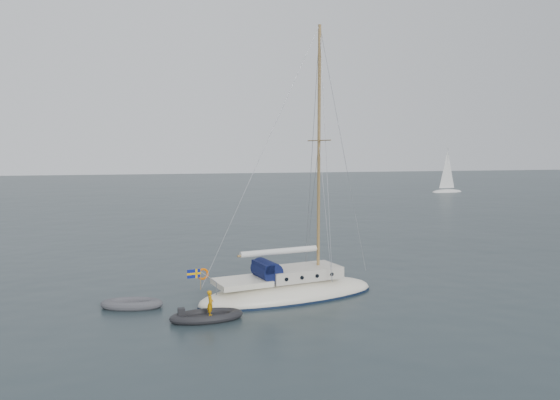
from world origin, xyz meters
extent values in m
plane|color=black|center=(0.00, 0.00, 0.00)|extent=(300.00, 300.00, 0.00)
ellipsoid|color=silver|center=(0.41, -1.71, 0.17)|extent=(10.14, 3.16, 1.69)
cube|color=beige|center=(1.20, -1.71, 1.33)|extent=(4.06, 2.14, 0.62)
cube|color=silver|center=(-2.30, -1.71, 1.15)|extent=(2.71, 2.14, 0.28)
cylinder|color=#0D133B|center=(-0.89, -1.71, 1.64)|extent=(1.08, 1.86, 1.08)
cube|color=#0D133B|center=(-1.11, -1.71, 1.87)|extent=(0.51, 1.86, 0.45)
cylinder|color=#997946|center=(2.21, -1.71, 7.78)|extent=(0.17, 0.17, 13.53)
cylinder|color=#997946|center=(2.21, -1.71, 8.45)|extent=(0.06, 2.48, 0.06)
cylinder|color=#997946|center=(-0.15, -1.71, 2.54)|extent=(4.73, 0.11, 0.11)
cylinder|color=silver|center=(-0.15, -1.71, 2.59)|extent=(4.40, 0.32, 0.32)
cylinder|color=#9A9CA3|center=(-4.10, -1.71, 1.63)|extent=(0.05, 2.48, 0.05)
torus|color=#E95E00|center=(-4.16, -1.04, 1.63)|extent=(0.61, 0.11, 0.61)
cylinder|color=#997946|center=(-4.49, -1.71, 1.52)|extent=(0.03, 0.03, 1.01)
cube|color=navy|center=(-4.83, -1.71, 1.86)|extent=(0.68, 0.02, 0.43)
cube|color=#EFA600|center=(-4.83, -1.71, 1.86)|extent=(0.70, 0.03, 0.10)
cube|color=#EFA600|center=(-4.71, -1.71, 1.86)|extent=(0.10, 0.03, 0.45)
cylinder|color=black|center=(-0.27, -0.63, 1.33)|extent=(0.20, 0.07, 0.20)
cylinder|color=black|center=(-0.27, -2.79, 1.33)|extent=(0.20, 0.07, 0.20)
cylinder|color=black|center=(0.64, -0.63, 1.33)|extent=(0.20, 0.07, 0.20)
cylinder|color=black|center=(0.64, -2.79, 1.33)|extent=(0.20, 0.07, 0.20)
cylinder|color=black|center=(1.54, -0.63, 1.33)|extent=(0.20, 0.07, 0.20)
cylinder|color=black|center=(1.54, -2.79, 1.33)|extent=(0.20, 0.07, 0.20)
cylinder|color=black|center=(2.44, -0.63, 1.33)|extent=(0.20, 0.07, 0.20)
cylinder|color=black|center=(2.44, -2.79, 1.33)|extent=(0.20, 0.07, 0.20)
cube|color=#4C4D52|center=(-7.75, -1.49, 0.13)|extent=(1.91, 0.79, 0.11)
cube|color=black|center=(-4.31, -4.41, 0.13)|extent=(2.16, 0.90, 0.11)
cube|color=black|center=(-5.49, -4.41, 0.41)|extent=(0.32, 0.32, 0.54)
imported|color=#CA8105|center=(-4.13, -4.41, 0.78)|extent=(0.39, 0.51, 1.24)
ellipsoid|color=silver|center=(47.71, 60.62, 0.05)|extent=(6.52, 2.17, 1.09)
cylinder|color=#9A9CA3|center=(47.71, 60.62, 4.34)|extent=(0.11, 0.11, 7.60)
cone|color=silver|center=(47.66, 60.62, 4.34)|extent=(3.48, 3.48, 7.06)
camera|label=1|loc=(-7.11, -29.42, 7.99)|focal=35.00mm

